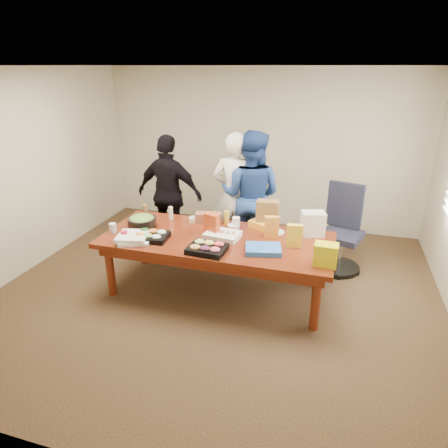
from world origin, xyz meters
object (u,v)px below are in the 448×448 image
(person_right, at_px, (251,196))
(salad_bowl, at_px, (142,222))
(office_chair, at_px, (342,232))
(conference_table, at_px, (217,265))
(person_center, at_px, (235,195))
(sheet_cake, at_px, (222,235))

(person_right, relative_size, salad_bowl, 5.08)
(office_chair, distance_m, person_right, 1.38)
(conference_table, distance_m, office_chair, 1.81)
(person_center, height_order, sheet_cake, person_center)
(person_center, xyz_separation_m, person_right, (0.23, 0.00, 0.02))
(office_chair, height_order, sheet_cake, office_chair)
(person_right, distance_m, salad_bowl, 1.62)
(person_center, relative_size, sheet_cake, 4.55)
(office_chair, bearing_deg, person_center, -167.06)
(person_right, bearing_deg, office_chair, 178.74)
(conference_table, height_order, office_chair, office_chair)
(office_chair, bearing_deg, salad_bowl, -141.67)
(conference_table, height_order, person_center, person_center)
(salad_bowl, bearing_deg, person_right, 42.16)
(conference_table, distance_m, person_center, 1.28)
(person_center, height_order, salad_bowl, person_center)
(conference_table, xyz_separation_m, person_right, (0.15, 1.15, 0.57))
(person_right, relative_size, sheet_cake, 4.63)
(person_right, height_order, salad_bowl, person_right)
(office_chair, distance_m, salad_bowl, 2.70)
(sheet_cake, distance_m, salad_bowl, 1.11)
(person_right, height_order, sheet_cake, person_right)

